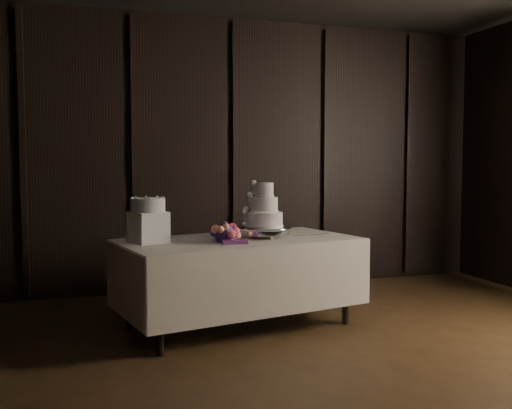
% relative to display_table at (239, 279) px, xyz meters
% --- Properties ---
extents(room, '(6.08, 7.08, 3.08)m').
position_rel_display_table_xyz_m(room, '(0.37, -1.96, 1.08)').
color(room, black).
rests_on(room, ground).
extents(display_table, '(2.16, 1.43, 0.76)m').
position_rel_display_table_xyz_m(display_table, '(0.00, 0.00, 0.00)').
color(display_table, beige).
rests_on(display_table, ground).
extents(cake_stand, '(0.58, 0.58, 0.09)m').
position_rel_display_table_xyz_m(cake_stand, '(0.24, 0.05, 0.39)').
color(cake_stand, silver).
rests_on(cake_stand, display_table).
extents(wedding_cake, '(0.37, 0.32, 0.38)m').
position_rel_display_table_xyz_m(wedding_cake, '(0.21, 0.03, 0.59)').
color(wedding_cake, white).
rests_on(wedding_cake, cake_stand).
extents(bouquet, '(0.37, 0.46, 0.20)m').
position_rel_display_table_xyz_m(bouquet, '(-0.16, -0.16, 0.41)').
color(bouquet, '#D8505A').
rests_on(bouquet, display_table).
extents(box_pedestal, '(0.34, 0.34, 0.25)m').
position_rel_display_table_xyz_m(box_pedestal, '(-0.77, -0.01, 0.47)').
color(box_pedestal, white).
rests_on(box_pedestal, display_table).
extents(small_cake, '(0.33, 0.33, 0.11)m').
position_rel_display_table_xyz_m(small_cake, '(-0.77, -0.01, 0.65)').
color(small_cake, white).
rests_on(small_cake, box_pedestal).
extents(cake_knife, '(0.37, 0.04, 0.01)m').
position_rel_display_table_xyz_m(cake_knife, '(0.62, 0.02, 0.35)').
color(cake_knife, silver).
rests_on(cake_knife, display_table).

